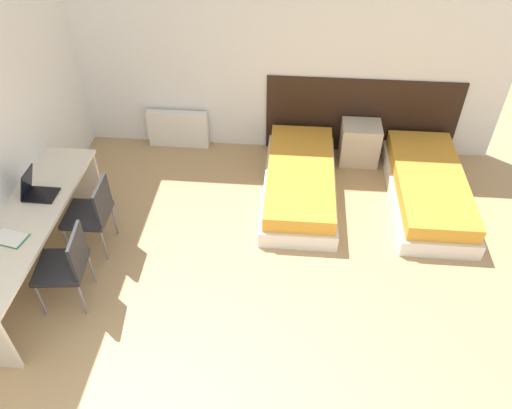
# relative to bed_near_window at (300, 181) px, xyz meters

# --- Properties ---
(wall_back) EXTENTS (5.98, 0.05, 2.70)m
(wall_back) POSITION_rel_bed_near_window_xyz_m (-0.46, 1.05, 1.16)
(wall_back) COLOR white
(wall_back) RESTS_ON ground_plane
(headboard_panel) EXTENTS (2.51, 0.03, 1.07)m
(headboard_panel) POSITION_rel_bed_near_window_xyz_m (0.77, 1.01, 0.34)
(headboard_panel) COLOR black
(headboard_panel) RESTS_ON ground_plane
(bed_near_window) EXTENTS (0.87, 1.95, 0.39)m
(bed_near_window) POSITION_rel_bed_near_window_xyz_m (0.00, 0.00, 0.00)
(bed_near_window) COLOR silver
(bed_near_window) RESTS_ON ground_plane
(bed_near_door) EXTENTS (0.87, 1.95, 0.39)m
(bed_near_door) POSITION_rel_bed_near_window_xyz_m (1.54, 0.00, 0.00)
(bed_near_door) COLOR silver
(bed_near_door) RESTS_ON ground_plane
(nightstand) EXTENTS (0.50, 0.40, 0.55)m
(nightstand) POSITION_rel_bed_near_window_xyz_m (0.77, 0.77, 0.09)
(nightstand) COLOR beige
(nightstand) RESTS_ON ground_plane
(radiator) EXTENTS (0.83, 0.12, 0.52)m
(radiator) POSITION_rel_bed_near_window_xyz_m (-1.69, 0.93, 0.07)
(radiator) COLOR silver
(radiator) RESTS_ON ground_plane
(desk) EXTENTS (0.60, 2.35, 0.72)m
(desk) POSITION_rel_bed_near_window_xyz_m (-2.65, -1.46, 0.39)
(desk) COLOR beige
(desk) RESTS_ON ground_plane
(chair_near_laptop) EXTENTS (0.46, 0.46, 0.87)m
(chair_near_laptop) POSITION_rel_bed_near_window_xyz_m (-2.17, -1.09, 0.31)
(chair_near_laptop) COLOR #232328
(chair_near_laptop) RESTS_ON ground_plane
(chair_near_notebook) EXTENTS (0.50, 0.50, 0.87)m
(chair_near_notebook) POSITION_rel_bed_near_window_xyz_m (-2.17, -1.82, 0.31)
(chair_near_notebook) COLOR #232328
(chair_near_notebook) RESTS_ON ground_plane
(laptop) EXTENTS (0.32, 0.25, 0.32)m
(laptop) POSITION_rel_bed_near_window_xyz_m (-2.67, -1.12, 0.60)
(laptop) COLOR black
(laptop) RESTS_ON desk
(open_notebook) EXTENTS (0.34, 0.26, 0.02)m
(open_notebook) POSITION_rel_bed_near_window_xyz_m (-2.68, -1.75, 0.54)
(open_notebook) COLOR #236B3D
(open_notebook) RESTS_ON desk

